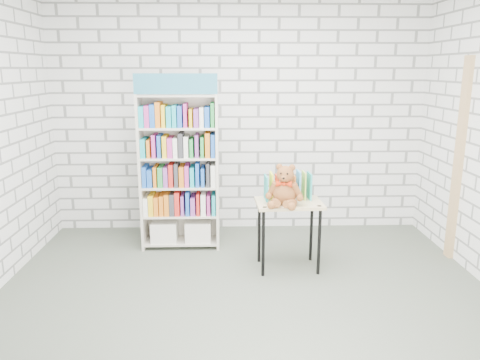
{
  "coord_description": "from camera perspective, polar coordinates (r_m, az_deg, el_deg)",
  "views": [
    {
      "loc": [
        -0.16,
        -3.7,
        1.97
      ],
      "look_at": [
        -0.02,
        0.95,
        0.86
      ],
      "focal_mm": 35.0,
      "sensor_mm": 36.0,
      "label": 1
    }
  ],
  "objects": [
    {
      "name": "ground",
      "position": [
        4.19,
        0.71,
        -14.64
      ],
      "size": [
        4.5,
        4.5,
        0.0
      ],
      "primitive_type": "plane",
      "color": "#4B5245",
      "rests_on": "ground"
    },
    {
      "name": "room_shell",
      "position": [
        3.7,
        0.79,
        10.51
      ],
      "size": [
        4.52,
        4.02,
        2.81
      ],
      "color": "silver",
      "rests_on": "ground"
    },
    {
      "name": "teddy_bear",
      "position": [
        4.48,
        5.46,
        -1.09
      ],
      "size": [
        0.36,
        0.35,
        0.4
      ],
      "color": "brown",
      "rests_on": "display_table"
    },
    {
      "name": "bookshelf",
      "position": [
        5.19,
        -7.35,
        1.16
      ],
      "size": [
        0.86,
        0.33,
        1.93
      ],
      "color": "beige",
      "rests_on": "ground"
    },
    {
      "name": "door_trim",
      "position": [
        5.3,
        25.08,
        2.13
      ],
      "size": [
        0.05,
        0.12,
        2.1
      ],
      "primitive_type": "cube",
      "color": "tan",
      "rests_on": "ground"
    },
    {
      "name": "table_books",
      "position": [
        4.69,
        5.82,
        -0.72
      ],
      "size": [
        0.46,
        0.22,
        0.27
      ],
      "color": "teal",
      "rests_on": "display_table"
    },
    {
      "name": "display_table",
      "position": [
        4.66,
        5.98,
        -3.81
      ],
      "size": [
        0.67,
        0.48,
        0.7
      ],
      "color": "tan",
      "rests_on": "ground"
    }
  ]
}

